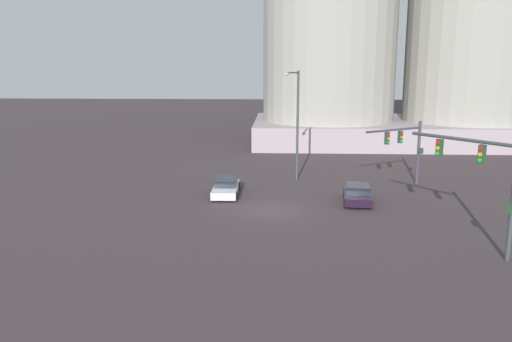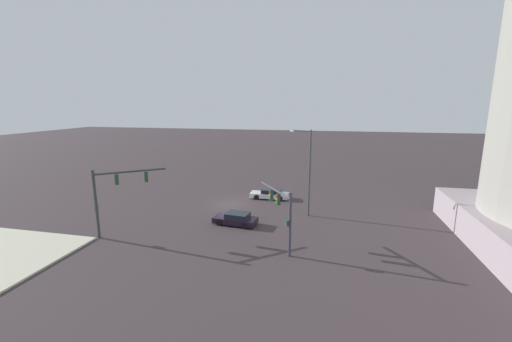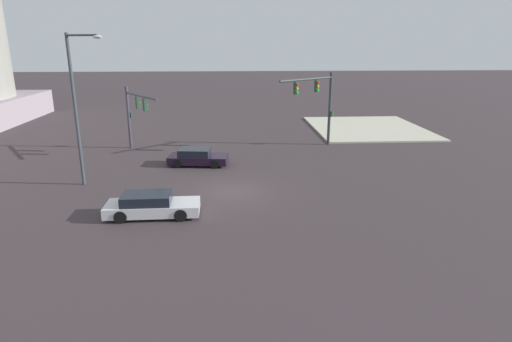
{
  "view_description": "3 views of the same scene",
  "coord_description": "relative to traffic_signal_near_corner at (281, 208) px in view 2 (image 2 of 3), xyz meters",
  "views": [
    {
      "loc": [
        0.63,
        -33.68,
        9.67
      ],
      "look_at": [
        -0.97,
        -0.71,
        2.83
      ],
      "focal_mm": 36.3,
      "sensor_mm": 36.0,
      "label": 1
    },
    {
      "loc": [
        35.37,
        11.01,
        11.73
      ],
      "look_at": [
        -2.64,
        2.45,
        3.64
      ],
      "focal_mm": 22.71,
      "sensor_mm": 36.0,
      "label": 2
    },
    {
      "loc": [
        -24.55,
        -0.05,
        8.64
      ],
      "look_at": [
        -2.21,
        -1.4,
        1.95
      ],
      "focal_mm": 30.38,
      "sensor_mm": 36.0,
      "label": 3
    }
  ],
  "objects": [
    {
      "name": "traffic_signal_opposite_side",
      "position": [
        0.52,
        -14.98,
        0.72
      ],
      "size": [
        4.02,
        5.19,
        6.21
      ],
      "rotation": [
        0.0,
        0.0,
        2.25
      ],
      "color": "#32393C",
      "rests_on": "ground"
    },
    {
      "name": "sedan_car_waiting_far",
      "position": [
        -14.04,
        -3.46,
        -2.95
      ],
      "size": [
        1.97,
        4.79,
        1.21
      ],
      "rotation": [
        0.0,
        0.0,
        -1.55
      ],
      "color": "silver",
      "rests_on": "ground"
    },
    {
      "name": "sedan_car_approaching",
      "position": [
        -4.43,
        -5.15,
        -2.95
      ],
      "size": [
        2.33,
        4.42,
        1.21
      ],
      "rotation": [
        0.0,
        0.0,
        -1.68
      ],
      "color": "black",
      "rests_on": "ground"
    },
    {
      "name": "traffic_signal_near_corner",
      "position": [
        0.0,
        0.0,
        0.0
      ],
      "size": [
        5.18,
        3.41,
        5.18
      ],
      "rotation": [
        0.0,
        0.0,
        -2.55
      ],
      "color": "#3E3948",
      "rests_on": "ground"
    },
    {
      "name": "ground_plane",
      "position": [
        -10.58,
        -7.54,
        -3.53
      ],
      "size": [
        223.78,
        223.78,
        0.0
      ],
      "primitive_type": "plane",
      "color": "#3A3033"
    },
    {
      "name": "streetlamp_curved_arm",
      "position": [
        -8.68,
        1.46,
        1.73
      ],
      "size": [
        1.31,
        2.42,
        9.15
      ],
      "rotation": [
        0.0,
        0.0,
        -2.01
      ],
      "color": "#3A4249",
      "rests_on": "ground"
    }
  ]
}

